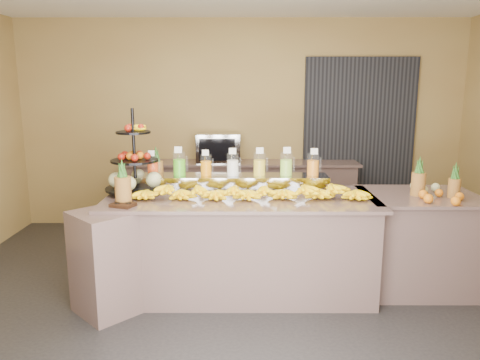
{
  "coord_description": "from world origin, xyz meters",
  "views": [
    {
      "loc": [
        0.01,
        -3.9,
        1.97
      ],
      "look_at": [
        -0.01,
        0.3,
        1.09
      ],
      "focal_mm": 35.0,
      "sensor_mm": 36.0,
      "label": 1
    }
  ],
  "objects_px": {
    "pitcher_tray": "(233,183)",
    "fruit_stand": "(139,171)",
    "banana_heap": "(250,190)",
    "right_fruit_pile": "(438,191)",
    "oven_warmer": "(218,148)",
    "condiment_caddy": "(123,205)"
  },
  "relations": [
    {
      "from": "oven_warmer",
      "to": "condiment_caddy",
      "type": "bearing_deg",
      "value": -110.12
    },
    {
      "from": "pitcher_tray",
      "to": "fruit_stand",
      "type": "xyz_separation_m",
      "value": [
        -0.89,
        -0.11,
        0.13
      ]
    },
    {
      "from": "banana_heap",
      "to": "fruit_stand",
      "type": "xyz_separation_m",
      "value": [
        -1.06,
        0.22,
        0.13
      ]
    },
    {
      "from": "banana_heap",
      "to": "right_fruit_pile",
      "type": "distance_m",
      "value": 1.7
    },
    {
      "from": "pitcher_tray",
      "to": "oven_warmer",
      "type": "distance_m",
      "value": 1.69
    },
    {
      "from": "pitcher_tray",
      "to": "condiment_caddy",
      "type": "height_order",
      "value": "pitcher_tray"
    },
    {
      "from": "banana_heap",
      "to": "fruit_stand",
      "type": "bearing_deg",
      "value": 168.33
    },
    {
      "from": "right_fruit_pile",
      "to": "oven_warmer",
      "type": "xyz_separation_m",
      "value": [
        -2.1,
        2.01,
        0.12
      ]
    },
    {
      "from": "condiment_caddy",
      "to": "fruit_stand",
      "type": "bearing_deg",
      "value": 86.35
    },
    {
      "from": "pitcher_tray",
      "to": "fruit_stand",
      "type": "distance_m",
      "value": 0.91
    },
    {
      "from": "pitcher_tray",
      "to": "banana_heap",
      "type": "bearing_deg",
      "value": -63.62
    },
    {
      "from": "oven_warmer",
      "to": "fruit_stand",
      "type": "bearing_deg",
      "value": -113.67
    },
    {
      "from": "pitcher_tray",
      "to": "banana_heap",
      "type": "relative_size",
      "value": 0.85
    },
    {
      "from": "pitcher_tray",
      "to": "condiment_caddy",
      "type": "distance_m",
      "value": 1.12
    },
    {
      "from": "condiment_caddy",
      "to": "oven_warmer",
      "type": "xyz_separation_m",
      "value": [
        0.7,
        2.29,
        0.18
      ]
    },
    {
      "from": "condiment_caddy",
      "to": "right_fruit_pile",
      "type": "bearing_deg",
      "value": 5.72
    },
    {
      "from": "fruit_stand",
      "to": "pitcher_tray",
      "type": "bearing_deg",
      "value": 15.43
    },
    {
      "from": "fruit_stand",
      "to": "oven_warmer",
      "type": "height_order",
      "value": "fruit_stand"
    },
    {
      "from": "banana_heap",
      "to": "right_fruit_pile",
      "type": "height_order",
      "value": "right_fruit_pile"
    },
    {
      "from": "banana_heap",
      "to": "fruit_stand",
      "type": "distance_m",
      "value": 1.09
    },
    {
      "from": "banana_heap",
      "to": "fruit_stand",
      "type": "relative_size",
      "value": 2.69
    },
    {
      "from": "banana_heap",
      "to": "oven_warmer",
      "type": "bearing_deg",
      "value": 101.08
    }
  ]
}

